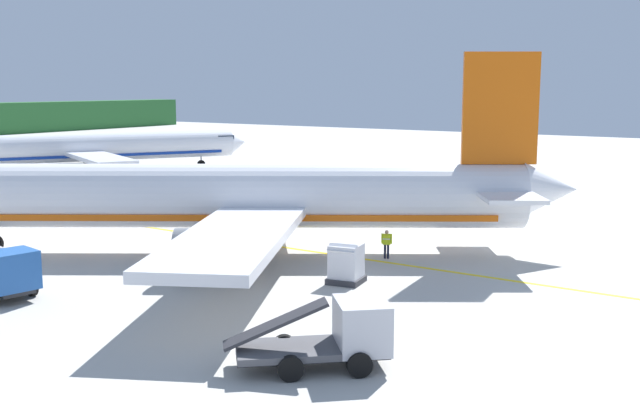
{
  "coord_description": "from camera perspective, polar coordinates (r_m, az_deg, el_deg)",
  "views": [
    {
      "loc": [
        -33.5,
        -8.92,
        9.96
      ],
      "look_at": [
        -0.92,
        12.81,
        3.81
      ],
      "focal_mm": 42.17,
      "sensor_mm": 36.0,
      "label": 1
    }
  ],
  "objects": [
    {
      "name": "crew_marshaller",
      "position": [
        39.69,
        -10.13,
        -4.26
      ],
      "size": [
        0.37,
        0.6,
        1.69
      ],
      "color": "#191E33",
      "rests_on": "ground"
    },
    {
      "name": "cargo_container_mid",
      "position": [
        38.32,
        1.99,
        -4.59
      ],
      "size": [
        1.95,
        1.95,
        2.12
      ],
      "color": "#333338",
      "rests_on": "ground"
    },
    {
      "name": "airliner_foreground",
      "position": [
        44.96,
        -6.93,
        0.46
      ],
      "size": [
        31.24,
        36.7,
        11.9
      ],
      "color": "white",
      "rests_on": "ground"
    },
    {
      "name": "apron_guide_line",
      "position": [
        45.34,
        0.09,
        -3.76
      ],
      "size": [
        0.3,
        60.0,
        0.01
      ],
      "primitive_type": "cube",
      "color": "yellow",
      "rests_on": "ground"
    },
    {
      "name": "airliner_mid_apron",
      "position": [
        90.45,
        -16.42,
        4.08
      ],
      "size": [
        31.88,
        27.05,
        10.12
      ],
      "color": "silver",
      "rests_on": "ground"
    },
    {
      "name": "service_truck_catering",
      "position": [
        27.15,
        1.41,
        -9.91
      ],
      "size": [
        5.25,
        5.46,
        2.49
      ],
      "color": "silver",
      "rests_on": "ground"
    },
    {
      "name": "crew_loader_left",
      "position": [
        43.85,
        5.08,
        -2.91
      ],
      "size": [
        0.38,
        0.59,
        1.68
      ],
      "color": "#191E33",
      "rests_on": "ground"
    }
  ]
}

